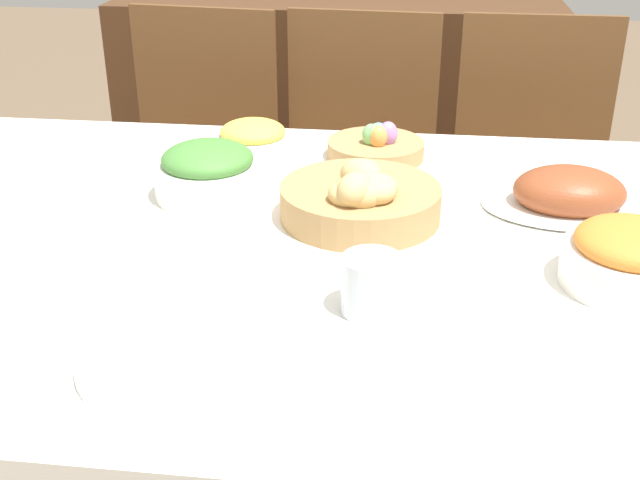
# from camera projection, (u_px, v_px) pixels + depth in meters

# --- Properties ---
(dining_table) EXTENTS (1.70, 1.12, 0.74)m
(dining_table) POSITION_uv_depth(u_px,v_px,m) (308.00, 421.00, 1.47)
(dining_table) COLOR silver
(dining_table) RESTS_ON ground
(chair_far_right) EXTENTS (0.42, 0.42, 0.93)m
(chair_far_right) POSITION_uv_depth(u_px,v_px,m) (532.00, 182.00, 2.16)
(chair_far_right) COLOR brown
(chair_far_right) RESTS_ON ground
(chair_far_center) EXTENTS (0.45, 0.45, 0.93)m
(chair_far_center) POSITION_uv_depth(u_px,v_px,m) (354.00, 174.00, 2.21)
(chair_far_center) COLOR brown
(chair_far_center) RESTS_ON ground
(chair_far_left) EXTENTS (0.46, 0.46, 0.93)m
(chair_far_left) POSITION_uv_depth(u_px,v_px,m) (195.00, 167.00, 2.26)
(chair_far_left) COLOR brown
(chair_far_left) RESTS_ON ground
(sideboard) EXTENTS (1.51, 0.44, 0.85)m
(sideboard) POSITION_uv_depth(u_px,v_px,m) (336.00, 121.00, 2.90)
(sideboard) COLOR #4C2D19
(sideboard) RESTS_ON ground
(bread_basket) EXTENTS (0.27, 0.27, 0.11)m
(bread_basket) POSITION_uv_depth(u_px,v_px,m) (361.00, 198.00, 1.35)
(bread_basket) COLOR #AD8451
(bread_basket) RESTS_ON dining_table
(egg_basket) EXTENTS (0.20, 0.20, 0.08)m
(egg_basket) POSITION_uv_depth(u_px,v_px,m) (376.00, 147.00, 1.63)
(egg_basket) COLOR #AD8451
(egg_basket) RESTS_ON dining_table
(ham_platter) EXTENTS (0.30, 0.21, 0.09)m
(ham_platter) POSITION_uv_depth(u_px,v_px,m) (569.00, 195.00, 1.40)
(ham_platter) COLOR white
(ham_platter) RESTS_ON dining_table
(pineapple_bowl) EXTENTS (0.15, 0.15, 0.08)m
(pineapple_bowl) POSITION_uv_depth(u_px,v_px,m) (253.00, 142.00, 1.61)
(pineapple_bowl) COLOR silver
(pineapple_bowl) RESTS_ON dining_table
(carrot_bowl) EXTENTS (0.19, 0.19, 0.10)m
(carrot_bowl) POSITION_uv_depth(u_px,v_px,m) (631.00, 257.00, 1.15)
(carrot_bowl) COLOR white
(carrot_bowl) RESTS_ON dining_table
(green_salad_bowl) EXTENTS (0.19, 0.19, 0.10)m
(green_salad_bowl) POSITION_uv_depth(u_px,v_px,m) (208.00, 172.00, 1.44)
(green_salad_bowl) COLOR white
(green_salad_bowl) RESTS_ON dining_table
(dinner_plate) EXTENTS (0.25, 0.25, 0.01)m
(dinner_plate) POSITION_uv_depth(u_px,v_px,m) (180.00, 359.00, 0.99)
(dinner_plate) COLOR white
(dinner_plate) RESTS_ON dining_table
(fork) EXTENTS (0.02, 0.18, 0.00)m
(fork) POSITION_uv_depth(u_px,v_px,m) (63.00, 352.00, 1.01)
(fork) COLOR silver
(fork) RESTS_ON dining_table
(knife) EXTENTS (0.02, 0.18, 0.00)m
(knife) POSITION_uv_depth(u_px,v_px,m) (302.00, 369.00, 0.97)
(knife) COLOR silver
(knife) RESTS_ON dining_table
(spoon) EXTENTS (0.02, 0.18, 0.00)m
(spoon) POSITION_uv_depth(u_px,v_px,m) (326.00, 371.00, 0.97)
(spoon) COLOR silver
(spoon) RESTS_ON dining_table
(drinking_cup) EXTENTS (0.08, 0.08, 0.08)m
(drinking_cup) POSITION_uv_depth(u_px,v_px,m) (371.00, 285.00, 1.08)
(drinking_cup) COLOR silver
(drinking_cup) RESTS_ON dining_table
(butter_dish) EXTENTS (0.10, 0.06, 0.03)m
(butter_dish) POSITION_uv_depth(u_px,v_px,m) (34.00, 281.00, 1.14)
(butter_dish) COLOR white
(butter_dish) RESTS_ON dining_table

